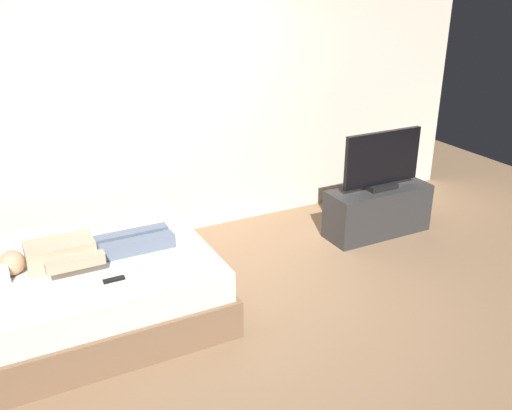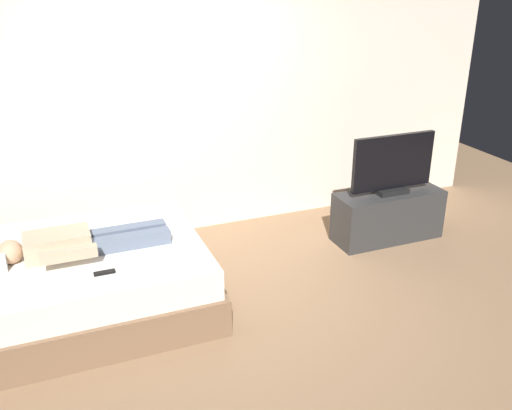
{
  "view_description": "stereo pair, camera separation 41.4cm",
  "coord_description": "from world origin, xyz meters",
  "px_view_note": "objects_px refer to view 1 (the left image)",
  "views": [
    {
      "loc": [
        -1.6,
        -3.56,
        2.54
      ],
      "look_at": [
        0.43,
        0.35,
        0.69
      ],
      "focal_mm": 39.45,
      "sensor_mm": 36.0,
      "label": 1
    },
    {
      "loc": [
        -1.22,
        -3.74,
        2.54
      ],
      "look_at": [
        0.43,
        0.35,
        0.69
      ],
      "focal_mm": 39.45,
      "sensor_mm": 36.0,
      "label": 2
    }
  ],
  "objects_px": {
    "remote": "(114,280)",
    "tv_stand": "(378,211)",
    "person": "(79,251)",
    "bed": "(80,291)",
    "tv": "(382,161)"
  },
  "relations": [
    {
      "from": "remote",
      "to": "tv_stand",
      "type": "distance_m",
      "value": 2.95
    },
    {
      "from": "person",
      "to": "tv_stand",
      "type": "bearing_deg",
      "value": 4.79
    },
    {
      "from": "bed",
      "to": "remote",
      "type": "xyz_separation_m",
      "value": [
        0.18,
        -0.44,
        0.29
      ]
    },
    {
      "from": "tv_stand",
      "to": "tv",
      "type": "xyz_separation_m",
      "value": [
        -0.0,
        0.0,
        0.53
      ]
    },
    {
      "from": "remote",
      "to": "tv",
      "type": "relative_size",
      "value": 0.17
    },
    {
      "from": "tv",
      "to": "remote",
      "type": "bearing_deg",
      "value": -167.07
    },
    {
      "from": "person",
      "to": "bed",
      "type": "bearing_deg",
      "value": 130.93
    },
    {
      "from": "person",
      "to": "remote",
      "type": "xyz_separation_m",
      "value": [
        0.15,
        -0.4,
        -0.07
      ]
    },
    {
      "from": "remote",
      "to": "tv_stand",
      "type": "bearing_deg",
      "value": 12.93
    },
    {
      "from": "person",
      "to": "tv_stand",
      "type": "height_order",
      "value": "person"
    },
    {
      "from": "remote",
      "to": "tv",
      "type": "distance_m",
      "value": 2.95
    },
    {
      "from": "bed",
      "to": "tv_stand",
      "type": "bearing_deg",
      "value": 4.12
    },
    {
      "from": "bed",
      "to": "remote",
      "type": "relative_size",
      "value": 13.59
    },
    {
      "from": "bed",
      "to": "tv",
      "type": "bearing_deg",
      "value": 4.12
    },
    {
      "from": "remote",
      "to": "tv",
      "type": "xyz_separation_m",
      "value": [
        2.86,
        0.66,
        0.24
      ]
    }
  ]
}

